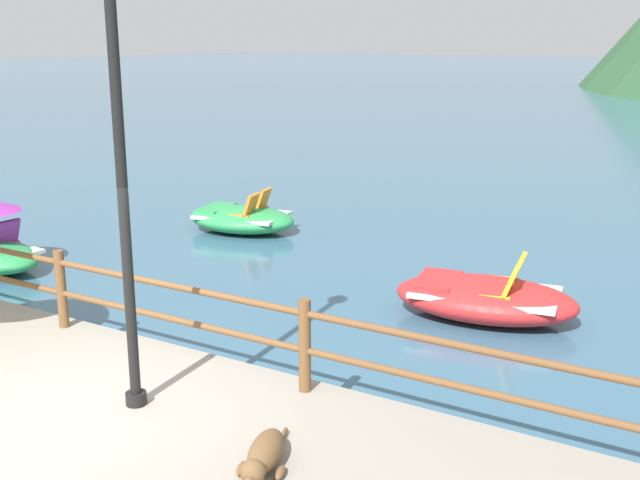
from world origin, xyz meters
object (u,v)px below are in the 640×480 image
Objects in this scene: lamp_post at (118,115)px; pedal_boat_3 at (484,298)px; pedal_boat_0 at (242,218)px; dog_resting at (264,455)px.

pedal_boat_3 is (1.73, 4.94, -2.83)m from lamp_post.
pedal_boat_0 is at bearing 158.53° from pedal_boat_3.
dog_resting is (1.69, -0.33, -2.61)m from lamp_post.
dog_resting is 5.27m from pedal_boat_3.
lamp_post reaches higher than pedal_boat_3.
pedal_boat_0 is at bearing 127.33° from dog_resting.
lamp_post is 1.94× the size of pedal_boat_0.
pedal_boat_0 is 6.22m from pedal_boat_3.
pedal_boat_3 is at bearing 89.65° from dog_resting.
pedal_boat_0 is (-5.75, 7.54, -0.25)m from dog_resting.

